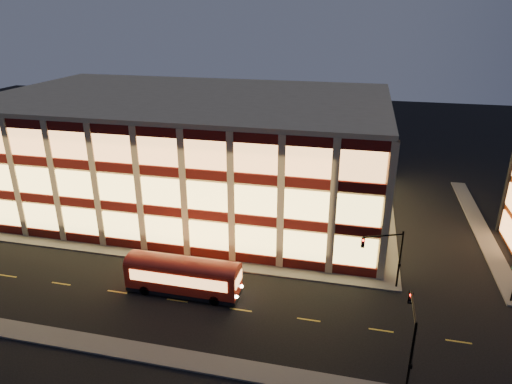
# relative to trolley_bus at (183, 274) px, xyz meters

# --- Properties ---
(ground) EXTENTS (200.00, 200.00, 0.00)m
(ground) POSITION_rel_trolley_bus_xyz_m (-4.14, 4.61, -1.99)
(ground) COLOR black
(ground) RESTS_ON ground
(sidewalk_office_south) EXTENTS (54.00, 2.00, 0.15)m
(sidewalk_office_south) POSITION_rel_trolley_bus_xyz_m (-7.14, 5.61, -1.91)
(sidewalk_office_south) COLOR #514F4C
(sidewalk_office_south) RESTS_ON ground
(sidewalk_office_east) EXTENTS (2.00, 30.00, 0.15)m
(sidewalk_office_east) POSITION_rel_trolley_bus_xyz_m (18.86, 21.61, -1.91)
(sidewalk_office_east) COLOR #514F4C
(sidewalk_office_east) RESTS_ON ground
(sidewalk_tower_west) EXTENTS (2.00, 30.00, 0.15)m
(sidewalk_tower_west) POSITION_rel_trolley_bus_xyz_m (29.86, 21.61, -1.91)
(sidewalk_tower_west) COLOR #514F4C
(sidewalk_tower_west) RESTS_ON ground
(sidewalk_near) EXTENTS (100.00, 2.00, 0.15)m
(sidewalk_near) POSITION_rel_trolley_bus_xyz_m (-4.14, -8.39, -1.91)
(sidewalk_near) COLOR #514F4C
(sidewalk_near) RESTS_ON ground
(office_building) EXTENTS (50.45, 30.45, 14.50)m
(office_building) POSITION_rel_trolley_bus_xyz_m (-7.05, 21.52, 5.26)
(office_building) COLOR tan
(office_building) RESTS_ON ground
(traffic_signal_far) EXTENTS (3.79, 1.87, 6.00)m
(traffic_signal_far) POSITION_rel_trolley_bus_xyz_m (18.07, 4.84, 2.12)
(traffic_signal_far) COLOR black
(traffic_signal_far) RESTS_ON ground
(traffic_signal_near) EXTENTS (0.32, 4.45, 6.00)m
(traffic_signal_near) POSITION_rel_trolley_bus_xyz_m (19.36, -6.42, 2.14)
(traffic_signal_near) COLOR black
(traffic_signal_near) RESTS_ON ground
(trolley_bus) EXTENTS (10.61, 2.82, 3.59)m
(trolley_bus) POSITION_rel_trolley_bus_xyz_m (0.00, 0.00, 0.00)
(trolley_bus) COLOR #9C1508
(trolley_bus) RESTS_ON ground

